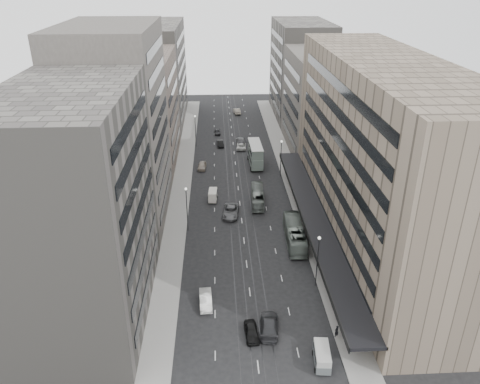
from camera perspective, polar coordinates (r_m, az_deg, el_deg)
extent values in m
plane|color=black|center=(73.41, 0.87, -9.21)|extent=(220.00, 220.00, 0.00)
cube|color=gray|center=(107.42, 5.97, 2.57)|extent=(4.00, 125.00, 0.15)
cube|color=gray|center=(106.48, -6.92, 2.31)|extent=(4.00, 125.00, 0.15)
cube|color=gray|center=(77.60, 16.64, 4.22)|extent=(15.00, 60.00, 30.00)
cube|color=black|center=(79.62, 9.17, -3.18)|extent=(4.40, 60.00, 0.50)
cube|color=#4F4B45|center=(118.82, 9.81, 10.70)|extent=(15.00, 28.00, 24.00)
cube|color=slate|center=(147.06, 7.41, 14.51)|extent=(15.00, 32.00, 28.00)
cube|color=slate|center=(61.15, -19.07, -2.04)|extent=(15.00, 28.00, 30.00)
cube|color=#4F4B45|center=(84.71, -14.73, 7.68)|extent=(15.00, 26.00, 34.00)
cube|color=#685A51|center=(111.45, -11.95, 9.79)|extent=(15.00, 28.00, 25.00)
cube|color=slate|center=(142.91, -10.15, 14.01)|extent=(15.00, 38.00, 28.00)
cylinder|color=#262628|center=(68.33, 9.40, -8.50)|extent=(0.16, 0.16, 8.00)
sphere|color=silver|center=(66.14, 9.65, -5.55)|extent=(0.44, 0.44, 0.44)
cylinder|color=#262628|center=(103.32, 5.00, 4.01)|extent=(0.16, 0.16, 8.00)
sphere|color=silver|center=(101.88, 5.09, 6.15)|extent=(0.44, 0.44, 0.44)
cylinder|color=#262628|center=(81.66, -6.48, -2.22)|extent=(0.16, 0.16, 8.00)
sphere|color=silver|center=(79.83, -6.62, 0.38)|extent=(0.44, 0.44, 0.44)
cylinder|color=#262628|center=(121.31, -5.44, 7.32)|extent=(0.16, 0.16, 8.00)
sphere|color=silver|center=(120.08, -5.52, 9.17)|extent=(0.44, 0.44, 0.44)
imported|color=slate|center=(79.36, 6.70, -5.06)|extent=(3.26, 12.02, 3.32)
imported|color=slate|center=(91.93, 2.16, -0.54)|extent=(2.94, 10.12, 2.78)
cube|color=slate|center=(109.64, 1.88, 4.15)|extent=(2.94, 9.69, 2.46)
cube|color=slate|center=(108.82, 1.90, 5.27)|extent=(2.87, 9.31, 2.14)
cube|color=silver|center=(108.43, 1.90, 5.83)|extent=(2.94, 9.69, 0.13)
cylinder|color=black|center=(106.78, 1.36, 2.83)|extent=(0.33, 1.08, 1.07)
cylinder|color=black|center=(107.07, 2.78, 2.87)|extent=(0.33, 1.08, 1.07)
cylinder|color=black|center=(113.16, 1.01, 4.19)|extent=(0.33, 1.08, 1.07)
cylinder|color=black|center=(113.44, 2.35, 4.23)|extent=(0.33, 1.08, 1.07)
cube|color=#555A5C|center=(58.68, 9.94, -19.36)|extent=(2.09, 4.22, 1.06)
cube|color=#B2B1AD|center=(58.02, 10.02, -18.69)|extent=(2.05, 4.14, 0.83)
cylinder|color=black|center=(58.02, 9.17, -20.68)|extent=(0.23, 0.62, 0.61)
cylinder|color=black|center=(58.24, 10.95, -20.64)|extent=(0.23, 0.62, 0.61)
cylinder|color=black|center=(59.89, 8.90, -18.83)|extent=(0.23, 0.62, 0.61)
cylinder|color=black|center=(60.11, 10.60, -18.79)|extent=(0.23, 0.62, 0.61)
cube|color=beige|center=(93.10, -3.33, -0.60)|extent=(1.82, 3.64, 1.09)
cube|color=silver|center=(92.67, -3.35, -0.06)|extent=(1.78, 3.57, 0.86)
cylinder|color=black|center=(92.36, -3.86, -1.23)|extent=(0.20, 0.58, 0.57)
cylinder|color=black|center=(92.24, -2.87, -1.23)|extent=(0.20, 0.58, 0.57)
cylinder|color=black|center=(94.44, -3.76, -0.58)|extent=(0.20, 0.58, 0.57)
cylinder|color=black|center=(94.33, -2.79, -0.59)|extent=(0.20, 0.58, 0.57)
imported|color=black|center=(61.30, 1.42, -16.66)|extent=(1.95, 4.25, 1.41)
imported|color=silver|center=(66.10, -4.21, -12.97)|extent=(1.92, 4.85, 1.57)
imported|color=#5C5C5F|center=(87.49, -1.13, -2.38)|extent=(3.44, 6.33, 1.68)
imported|color=#2A2B2D|center=(62.10, 3.58, -15.88)|extent=(2.99, 6.04, 1.69)
imported|color=#A39687|center=(108.23, -4.64, 3.21)|extent=(2.14, 4.64, 1.54)
imported|color=black|center=(122.28, -2.42, 5.93)|extent=(1.88, 4.41, 1.41)
imported|color=silver|center=(120.46, 0.18, 5.64)|extent=(2.74, 5.29, 1.42)
imported|color=#5D5C5F|center=(123.85, 0.10, 6.28)|extent=(2.61, 5.86, 1.67)
imported|color=black|center=(131.50, -2.77, 7.34)|extent=(1.69, 3.98, 1.34)
imported|color=#B6AA97|center=(150.83, -0.39, 9.85)|extent=(2.38, 5.21, 1.66)
imported|color=black|center=(62.12, 11.69, -16.28)|extent=(0.74, 0.66, 1.69)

